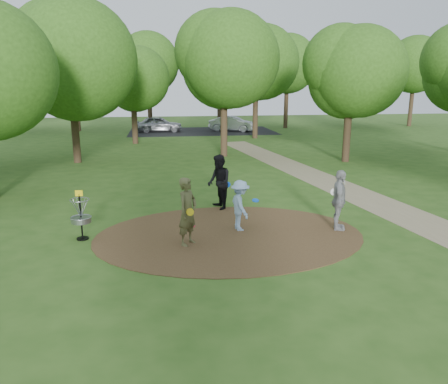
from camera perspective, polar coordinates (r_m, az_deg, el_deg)
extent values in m
plane|color=#2D5119|center=(13.74, 0.72, -5.66)|extent=(100.00, 100.00, 0.00)
cylinder|color=#47301C|center=(13.74, 0.72, -5.63)|extent=(8.40, 8.40, 0.02)
cube|color=#8C7A5B|center=(17.68, 20.95, -2.07)|extent=(7.55, 39.89, 0.01)
cube|color=black|center=(43.21, -2.89, 7.93)|extent=(14.00, 8.00, 0.01)
imported|color=brown|center=(12.71, -4.77, -2.58)|extent=(0.83, 0.88, 2.02)
cylinder|color=yellow|center=(12.48, -4.44, -2.63)|extent=(0.22, 0.11, 0.22)
imported|color=#8DAED2|center=(13.97, 2.12, -1.79)|extent=(0.78, 1.15, 1.65)
cylinder|color=blue|center=(14.09, 4.13, -1.10)|extent=(0.24, 0.24, 0.08)
imported|color=black|center=(16.31, -0.66, 1.29)|extent=(0.97, 1.14, 2.06)
cylinder|color=blue|center=(16.43, 0.49, 0.98)|extent=(0.23, 0.11, 0.22)
imported|color=gray|center=(14.44, 14.81, -1.06)|extent=(0.85, 1.25, 1.98)
cylinder|color=silver|center=(14.33, 14.10, 0.00)|extent=(0.23, 0.09, 0.22)
cylinder|color=#1AD0BA|center=(14.64, -4.53, -4.33)|extent=(0.22, 0.22, 0.02)
cylinder|color=#B61230|center=(14.52, -4.22, -4.48)|extent=(0.22, 0.22, 0.02)
imported|color=#95969C|center=(42.92, -8.52, 8.76)|extent=(4.46, 1.86, 1.51)
imported|color=#A2A4A9|center=(43.04, 1.11, 8.90)|extent=(4.72, 3.28, 1.48)
cylinder|color=black|center=(13.88, -18.17, -3.25)|extent=(0.05, 0.05, 1.35)
cylinder|color=black|center=(14.09, -17.97, -5.80)|extent=(0.36, 0.36, 0.04)
cylinder|color=gray|center=(13.90, -18.16, -3.47)|extent=(0.60, 0.60, 0.16)
torus|color=gray|center=(13.88, -18.18, -3.15)|extent=(0.63, 0.63, 0.03)
torus|color=gray|center=(13.73, -18.36, -0.96)|extent=(0.58, 0.58, 0.02)
cube|color=yellow|center=(13.68, -18.42, -0.15)|extent=(0.22, 0.02, 0.18)
cylinder|color=#332316|center=(27.37, -18.85, 7.60)|extent=(0.44, 0.44, 3.80)
sphere|color=#2A4F15|center=(27.25, -19.51, 15.52)|extent=(6.85, 6.85, 6.85)
cylinder|color=#332316|center=(28.18, -0.01, 8.91)|extent=(0.44, 0.44, 4.18)
sphere|color=#2A4F15|center=(28.09, -0.01, 16.49)|extent=(5.94, 5.94, 5.94)
cylinder|color=#332316|center=(27.26, 15.79, 7.60)|extent=(0.44, 0.44, 3.61)
sphere|color=#2A4F15|center=(27.12, 16.26, 14.41)|extent=(5.22, 5.22, 5.22)
cylinder|color=#332316|center=(34.95, -11.61, 9.01)|extent=(0.44, 0.44, 3.42)
sphere|color=#2A4F15|center=(34.83, -11.86, 13.98)|extent=(4.81, 4.81, 4.81)
cylinder|color=#332316|center=(37.72, 4.11, 10.34)|extent=(0.44, 0.44, 4.37)
sphere|color=#2A4F15|center=(37.66, 4.22, 16.22)|extent=(6.13, 6.13, 6.13)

